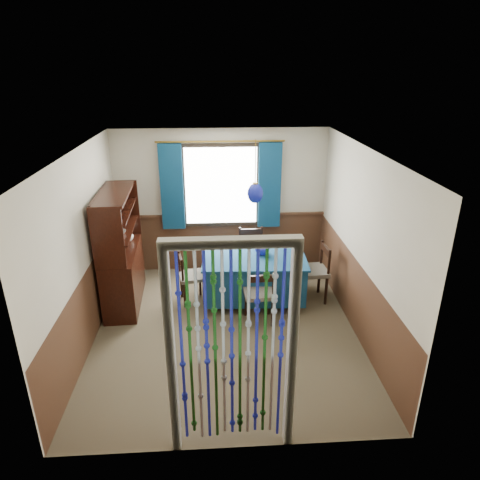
{
  "coord_description": "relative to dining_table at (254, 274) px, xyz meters",
  "views": [
    {
      "loc": [
        -0.13,
        -5.07,
        3.46
      ],
      "look_at": [
        0.23,
        0.57,
        1.12
      ],
      "focal_mm": 32.0,
      "sensor_mm": 36.0,
      "label": 1
    }
  ],
  "objects": [
    {
      "name": "bowl_shelf",
      "position": [
        -1.95,
        -0.17,
        0.81
      ],
      "size": [
        0.23,
        0.23,
        0.05
      ],
      "primitive_type": "imported",
      "rotation": [
        0.0,
        0.0,
        0.06
      ],
      "color": "beige",
      "rests_on": "sideboard"
    },
    {
      "name": "ceiling",
      "position": [
        -0.47,
        -0.84,
        2.07
      ],
      "size": [
        4.0,
        4.0,
        0.0
      ],
      "primitive_type": "plane",
      "rotation": [
        3.14,
        0.0,
        0.0
      ],
      "color": "silver",
      "rests_on": "ground"
    },
    {
      "name": "wainscot_front",
      "position": [
        -0.47,
        -2.82,
        0.07
      ],
      "size": [
        3.6,
        0.0,
        3.6
      ],
      "primitive_type": "plane",
      "rotation": [
        -1.57,
        0.0,
        0.0
      ],
      "color": "#4B2D1C",
      "rests_on": "ground"
    },
    {
      "name": "wall_right",
      "position": [
        1.33,
        -0.84,
        0.82
      ],
      "size": [
        0.0,
        4.0,
        4.0
      ],
      "primitive_type": "plane",
      "rotation": [
        1.57,
        0.0,
        -1.57
      ],
      "color": "beige",
      "rests_on": "ground"
    },
    {
      "name": "dining_table",
      "position": [
        0.0,
        0.0,
        0.0
      ],
      "size": [
        1.61,
        1.15,
        0.75
      ],
      "rotation": [
        0.0,
        0.0,
        -0.05
      ],
      "color": "navy",
      "rests_on": "floor"
    },
    {
      "name": "floor",
      "position": [
        -0.47,
        -0.84,
        -0.43
      ],
      "size": [
        4.0,
        4.0,
        0.0
      ],
      "primitive_type": "plane",
      "color": "brown",
      "rests_on": "ground"
    },
    {
      "name": "wainscot_back",
      "position": [
        -0.47,
        1.15,
        0.07
      ],
      "size": [
        3.6,
        0.0,
        3.6
      ],
      "primitive_type": "plane",
      "rotation": [
        1.57,
        0.0,
        0.0
      ],
      "color": "#4B2D1C",
      "rests_on": "ground"
    },
    {
      "name": "chair_right",
      "position": [
        0.94,
        -0.06,
        0.05
      ],
      "size": [
        0.46,
        0.48,
        0.92
      ],
      "rotation": [
        0.0,
        0.0,
        1.63
      ],
      "color": "black",
      "rests_on": "floor"
    },
    {
      "name": "window",
      "position": [
        -0.47,
        1.11,
        1.12
      ],
      "size": [
        1.32,
        0.12,
        1.42
      ],
      "primitive_type": "cube",
      "color": "black",
      "rests_on": "wall_back"
    },
    {
      "name": "pendant_lamp",
      "position": [
        -0.0,
        -0.0,
        1.3
      ],
      "size": [
        0.23,
        0.23,
        0.91
      ],
      "color": "olive",
      "rests_on": "ceiling"
    },
    {
      "name": "chair_left",
      "position": [
        -0.99,
        -0.01,
        -0.01
      ],
      "size": [
        0.45,
        0.47,
        0.8
      ],
      "rotation": [
        0.0,
        0.0,
        -1.37
      ],
      "color": "black",
      "rests_on": "floor"
    },
    {
      "name": "wainscot_left",
      "position": [
        -2.25,
        -0.84,
        0.07
      ],
      "size": [
        0.0,
        4.0,
        4.0
      ],
      "primitive_type": "plane",
      "rotation": [
        1.57,
        0.0,
        1.57
      ],
      "color": "#4B2D1C",
      "rests_on": "ground"
    },
    {
      "name": "vase_table",
      "position": [
        0.13,
        0.05,
        0.42
      ],
      "size": [
        0.27,
        0.27,
        0.22
      ],
      "primitive_type": "imported",
      "rotation": [
        0.0,
        0.0,
        -0.38
      ],
      "color": "navy",
      "rests_on": "dining_table"
    },
    {
      "name": "wall_left",
      "position": [
        -2.27,
        -0.84,
        0.82
      ],
      "size": [
        0.0,
        4.0,
        4.0
      ],
      "primitive_type": "plane",
      "rotation": [
        1.57,
        0.0,
        1.57
      ],
      "color": "beige",
      "rests_on": "ground"
    },
    {
      "name": "chair_far",
      "position": [
        0.02,
        0.63,
        0.05
      ],
      "size": [
        0.47,
        0.45,
        0.91
      ],
      "rotation": [
        0.0,
        0.0,
        3.17
      ],
      "color": "black",
      "rests_on": "floor"
    },
    {
      "name": "sideboard",
      "position": [
        -2.01,
        0.03,
        0.18
      ],
      "size": [
        0.54,
        1.38,
        1.78
      ],
      "rotation": [
        0.0,
        0.0,
        0.05
      ],
      "color": "black",
      "rests_on": "floor"
    },
    {
      "name": "wall_front",
      "position": [
        -0.47,
        -2.84,
        0.82
      ],
      "size": [
        3.6,
        0.0,
        3.6
      ],
      "primitive_type": "plane",
      "rotation": [
        -1.57,
        0.0,
        0.0
      ],
      "color": "beige",
      "rests_on": "ground"
    },
    {
      "name": "vase_sideboard",
      "position": [
        -1.95,
        0.38,
        0.56
      ],
      "size": [
        0.23,
        0.23,
        0.21
      ],
      "primitive_type": "imported",
      "rotation": [
        0.0,
        0.0,
        0.2
      ],
      "color": "beige",
      "rests_on": "sideboard"
    },
    {
      "name": "wall_back",
      "position": [
        -0.47,
        1.16,
        0.82
      ],
      "size": [
        3.6,
        0.0,
        3.6
      ],
      "primitive_type": "plane",
      "rotation": [
        1.57,
        0.0,
        0.0
      ],
      "color": "beige",
      "rests_on": "ground"
    },
    {
      "name": "wainscot_right",
      "position": [
        1.32,
        -0.84,
        0.07
      ],
      "size": [
        0.0,
        4.0,
        4.0
      ],
      "primitive_type": "plane",
      "rotation": [
        1.57,
        0.0,
        -1.57
      ],
      "color": "#4B2D1C",
      "rests_on": "ground"
    },
    {
      "name": "doorway",
      "position": [
        -0.47,
        -2.78,
        0.62
      ],
      "size": [
        1.16,
        0.12,
        2.18
      ],
      "primitive_type": null,
      "color": "silver",
      "rests_on": "ground"
    },
    {
      "name": "chair_near",
      "position": [
        0.01,
        -0.67,
        0.02
      ],
      "size": [
        0.44,
        0.42,
        0.85
      ],
      "rotation": [
        0.0,
        0.0,
        0.05
      ],
      "color": "black",
      "rests_on": "floor"
    }
  ]
}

